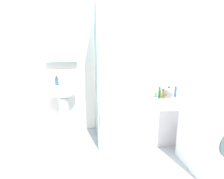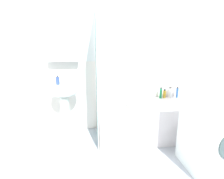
% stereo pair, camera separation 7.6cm
% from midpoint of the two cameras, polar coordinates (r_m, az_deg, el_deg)
% --- Properties ---
extents(ground_plane, '(4.80, 5.60, 0.04)m').
position_cam_midpoint_polar(ground_plane, '(2.27, 9.05, -25.75)').
color(ground_plane, '#ABB1BD').
extents(wall_back_tiled, '(3.60, 0.18, 2.40)m').
position_cam_midpoint_polar(wall_back_tiled, '(2.99, 1.48, 8.23)').
color(wall_back_tiled, white).
rests_on(wall_back_tiled, ground_plane).
extents(sink, '(0.44, 0.34, 0.86)m').
position_cam_midpoint_polar(sink, '(2.84, -16.44, -3.12)').
color(sink, white).
rests_on(sink, ground_plane).
extents(faucet, '(0.03, 0.12, 0.12)m').
position_cam_midpoint_polar(faucet, '(2.86, -16.60, 2.94)').
color(faucet, silver).
rests_on(faucet, sink).
extents(soap_dispenser, '(0.06, 0.06, 0.15)m').
position_cam_midpoint_polar(soap_dispenser, '(2.81, -18.51, 2.70)').
color(soap_dispenser, '#344EA4').
rests_on(soap_dispenser, sink).
extents(toothbrush_cup, '(0.06, 0.06, 0.11)m').
position_cam_midpoint_polar(toothbrush_cup, '(2.75, -15.40, 2.50)').
color(toothbrush_cup, silver).
rests_on(toothbrush_cup, sink).
extents(bathtub, '(1.51, 0.74, 0.55)m').
position_cam_midpoint_polar(bathtub, '(2.90, 10.01, -9.78)').
color(bathtub, white).
rests_on(bathtub, ground_plane).
extents(shower_curtain, '(0.01, 0.74, 2.00)m').
position_cam_midpoint_polar(shower_curtain, '(2.56, -6.01, 4.14)').
color(shower_curtain, white).
rests_on(shower_curtain, ground_plane).
extents(conditioner_bottle, '(0.04, 0.04, 0.19)m').
position_cam_midpoint_polar(conditioner_bottle, '(3.29, 19.60, -0.79)').
color(conditioner_bottle, '#2D5999').
rests_on(conditioner_bottle, bathtub).
extents(shampoo_bottle, '(0.06, 0.06, 0.19)m').
position_cam_midpoint_polar(shampoo_bottle, '(3.25, 17.53, -0.82)').
color(shampoo_bottle, white).
rests_on(shampoo_bottle, bathtub).
extents(lotion_bottle, '(0.05, 0.05, 0.15)m').
position_cam_midpoint_polar(lotion_bottle, '(3.21, 15.84, -1.26)').
color(lotion_bottle, gold).
rests_on(lotion_bottle, bathtub).
extents(body_wash_bottle, '(0.04, 0.04, 0.20)m').
position_cam_midpoint_polar(body_wash_bottle, '(3.15, 14.71, -1.03)').
color(body_wash_bottle, '#1B824F').
rests_on(body_wash_bottle, bathtub).
extents(towel_folded, '(0.27, 0.25, 0.08)m').
position_cam_midpoint_polar(towel_folded, '(2.49, 7.06, -5.72)').
color(towel_folded, silver).
rests_on(towel_folded, bathtub).
extents(washer_dryer_stack, '(0.58, 0.58, 1.68)m').
position_cam_midpoint_polar(washer_dryer_stack, '(2.26, 30.84, -3.08)').
color(washer_dryer_stack, white).
rests_on(washer_dryer_stack, ground_plane).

